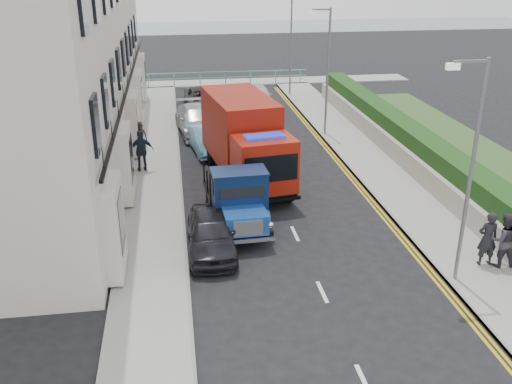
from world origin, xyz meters
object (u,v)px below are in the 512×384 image
lamp_mid (326,65)px  bedford_lorry (239,202)px  lamp_near (469,162)px  red_lorry (244,138)px  parked_car_front (211,233)px  lamp_far (289,40)px  pedestrian_east_near (487,239)px

lamp_mid → bedford_lorry: lamp_mid is taller
lamp_mid → lamp_near: bearing=-90.0°
red_lorry → parked_car_front: (-2.03, -6.56, -1.31)m
lamp_mid → lamp_far: size_ratio=1.00×
lamp_near → lamp_mid: (0.00, 16.00, 0.00)m
lamp_mid → red_lorry: 8.48m
bedford_lorry → red_lorry: bearing=77.6°
lamp_near → pedestrian_east_near: lamp_near is taller
red_lorry → pedestrian_east_near: size_ratio=3.99×
lamp_far → parked_car_front: 24.23m
lamp_far → bedford_lorry: (-6.17, -21.29, -2.91)m
red_lorry → pedestrian_east_near: red_lorry is taller
lamp_mid → red_lorry: size_ratio=0.94×
bedford_lorry → pedestrian_east_near: (7.64, -4.00, -0.04)m
bedford_lorry → parked_car_front: (-1.16, -1.56, -0.40)m
lamp_mid → pedestrian_east_near: (1.47, -15.30, -2.95)m
lamp_near → red_lorry: bearing=118.7°
lamp_mid → pedestrian_east_near: bearing=-84.5°
lamp_far → lamp_mid: bearing=-90.0°
parked_car_front → lamp_mid: bearing=61.2°
parked_car_front → pedestrian_east_near: pedestrian_east_near is taller
lamp_mid → parked_car_front: size_ratio=1.74×
bedford_lorry → red_lorry: 5.15m
red_lorry → lamp_mid: bearing=41.2°
lamp_far → parked_car_front: (-7.34, -22.85, -3.31)m
bedford_lorry → lamp_near: bearing=-39.9°
red_lorry → parked_car_front: size_ratio=1.85×
parked_car_front → bedford_lorry: bearing=54.2°
lamp_mid → bedford_lorry: bearing=-118.7°
lamp_mid → red_lorry: (-5.31, -6.30, -2.00)m
lamp_mid → lamp_far: 10.00m
lamp_mid → pedestrian_east_near: lamp_mid is taller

